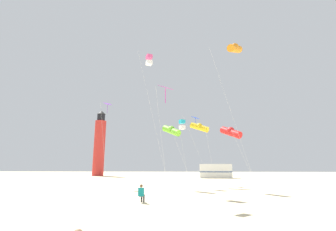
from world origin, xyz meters
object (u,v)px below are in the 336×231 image
Objects in this scene: kite_tube_lime at (171,130)px; rv_van_white at (216,171)px; kite_box_cyan at (182,125)px; kite_diamond_blue at (196,120)px; kite_flyer_standing at (141,193)px; kite_box_rainbow at (149,60)px; kite_diamond_violet at (107,107)px; kite_tube_orange at (235,48)px; kite_tube_scarlet at (231,132)px; kite_tube_gold at (199,127)px; kite_diamond_magenta at (165,91)px; lighthouse_distant at (99,144)px.

rv_van_white is (7.54, 24.54, -4.79)m from kite_tube_lime.
kite_diamond_blue is at bearing 67.72° from kite_box_cyan.
kite_box_rainbow is at bearing -73.95° from kite_flyer_standing.
kite_tube_orange reaches higher than kite_diamond_violet.
kite_flyer_standing is 0.17× the size of kite_tube_lime.
kite_box_rainbow is 30.58m from rv_van_white.
kite_box_cyan is (2.53, 12.07, 6.61)m from kite_flyer_standing.
kite_diamond_violet is 0.73× the size of kite_tube_orange.
kite_tube_orange is at bearing -82.16° from kite_tube_scarlet.
kite_tube_gold reaches higher than kite_flyer_standing.
kite_tube_orange is 1.78× the size of kite_tube_gold.
kite_diamond_violet is at bearing 145.00° from kite_box_rainbow.
kite_tube_orange is at bearing -87.51° from rv_van_white.
kite_tube_scarlet is 8.05m from kite_tube_orange.
kite_tube_lime is at bearing 90.63° from kite_diamond_magenta.
kite_box_rainbow is at bearing -135.54° from kite_tube_gold.
kite_box_rainbow is 8.46m from kite_box_cyan.
kite_tube_gold is at bearing -51.48° from lighthouse_distant.
kite_tube_orange reaches higher than rv_van_white.
kite_tube_orange is at bearing 36.08° from kite_diamond_magenta.
kite_tube_orange is (6.23, 4.54, 5.58)m from kite_diamond_magenta.
kite_box_cyan is at bearing -55.39° from lighthouse_distant.
kite_tube_scarlet is at bearing -43.04° from kite_box_cyan.
kite_diamond_blue is 11.23m from kite_box_rainbow.
kite_flyer_standing is at bearing -146.81° from kite_tube_orange.
kite_tube_gold is at bearing 35.08° from kite_box_cyan.
kite_diamond_blue is 0.66× the size of kite_tube_orange.
kite_tube_gold is 1.19× the size of rv_van_white.
kite_diamond_blue is 0.64× the size of kite_box_rainbow.
lighthouse_distant reaches higher than kite_box_cyan.
kite_diamond_blue is at bearing -95.50° from kite_flyer_standing.
kite_diamond_violet reaches higher than kite_tube_scarlet.
lighthouse_distant is (-26.95, 38.55, -5.43)m from kite_tube_orange.
kite_box_rainbow is at bearing -145.61° from kite_tube_lime.
lighthouse_distant is (-18.27, 35.56, -5.95)m from kite_box_rainbow.
kite_tube_lime is (-5.99, 2.11, 0.55)m from kite_tube_scarlet.
kite_tube_lime is at bearing 34.39° from kite_box_rainbow.
kite_diamond_violet reaches higher than kite_diamond_blue.
kite_box_rainbow is 1.85× the size of kite_box_cyan.
kite_box_rainbow is at bearing -35.00° from kite_diamond_violet.
kite_diamond_violet is 1.49× the size of kite_tube_lime.
kite_diamond_magenta is 9.51m from kite_tube_orange.
kite_tube_orange is at bearing -55.04° from lighthouse_distant.
lighthouse_distant reaches higher than kite_diamond_blue.
kite_tube_lime is (2.35, 1.61, -7.61)m from kite_box_rainbow.
kite_diamond_violet is 1.30× the size of kite_tube_gold.
kite_tube_lime reaches higher than rv_van_white.
kite_flyer_standing is 0.08× the size of kite_tube_orange.
kite_tube_scarlet is at bearing 50.08° from kite_diamond_magenta.
kite_box_rainbow is at bearing 108.02° from kite_diamond_magenta.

